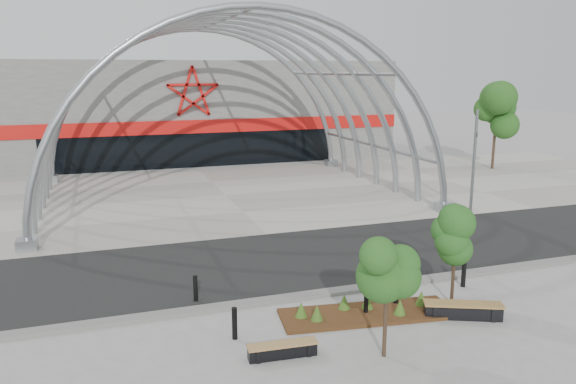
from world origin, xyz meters
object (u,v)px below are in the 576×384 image
at_px(street_tree_1, 456,238).
at_px(bollard_2, 396,290).
at_px(bench_1, 463,311).
at_px(signal_pole, 474,160).
at_px(bench_0, 282,350).
at_px(street_tree_0, 387,268).

bearing_deg(street_tree_1, bollard_2, 165.60).
bearing_deg(bench_1, bollard_2, 134.77).
relative_size(signal_pole, bench_0, 2.87).
xyz_separation_m(street_tree_0, bollard_2, (1.89, 2.74, -1.89)).
bearing_deg(street_tree_0, bench_0, 162.14).
bearing_deg(bollard_2, bench_0, -156.33).
bearing_deg(street_tree_1, signal_pole, 50.86).
relative_size(street_tree_0, street_tree_1, 1.10).
relative_size(street_tree_0, bench_0, 1.81).
distance_m(street_tree_0, bench_0, 3.46).
relative_size(bench_0, bollard_2, 1.74).
relative_size(bench_1, bollard_2, 2.17).
relative_size(bench_0, bench_1, 0.80).
distance_m(bench_1, bollard_2, 2.08).
relative_size(street_tree_0, bollard_2, 3.14).
relative_size(signal_pole, bollard_2, 5.00).
bearing_deg(street_tree_1, street_tree_0, -147.88).
distance_m(street_tree_0, street_tree_1, 4.31).
bearing_deg(signal_pole, street_tree_0, -133.95).
distance_m(signal_pole, bench_1, 13.61).
bearing_deg(signal_pole, bench_1, -127.44).
height_order(street_tree_1, bench_0, street_tree_1).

